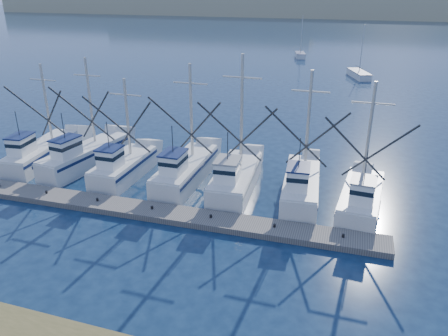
% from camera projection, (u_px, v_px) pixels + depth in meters
% --- Properties ---
extents(ground, '(500.00, 500.00, 0.00)m').
position_uv_depth(ground, '(232.00, 300.00, 20.65)').
color(ground, '#0B1B34').
rests_on(ground, ground).
extents(floating_dock, '(29.54, 2.64, 0.39)m').
position_uv_depth(floating_dock, '(152.00, 212.00, 28.26)').
color(floating_dock, slate).
rests_on(floating_dock, ground).
extents(dune_ridge, '(360.00, 60.00, 10.00)m').
position_uv_depth(dune_ridge, '(363.00, 4.00, 202.77)').
color(dune_ridge, tan).
rests_on(dune_ridge, ground).
extents(trawler_fleet, '(28.61, 8.85, 9.50)m').
position_uv_depth(trawler_fleet, '(180.00, 171.00, 32.36)').
color(trawler_fleet, silver).
rests_on(trawler_fleet, ground).
extents(sailboat_near, '(4.10, 6.81, 8.10)m').
position_uv_depth(sailboat_near, '(359.00, 74.00, 69.41)').
color(sailboat_near, silver).
rests_on(sailboat_near, ground).
extents(sailboat_far, '(2.84, 5.14, 8.10)m').
position_uv_depth(sailboat_far, '(300.00, 55.00, 87.95)').
color(sailboat_far, silver).
rests_on(sailboat_far, ground).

